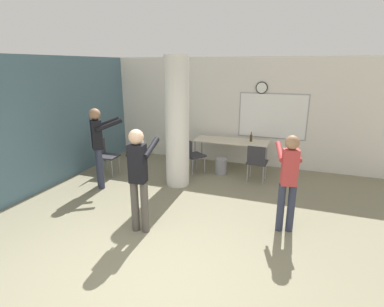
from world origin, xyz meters
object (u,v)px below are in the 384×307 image
Objects in this scene: person_playing_front at (139,173)px; person_watching_back at (99,142)px; chair_table_left at (192,154)px; chair_table_right at (257,160)px; person_playing_side at (289,176)px; bottle_on_table at (251,138)px; folding_table at (231,142)px; chair_by_left_wall at (106,154)px.

person_playing_front is 0.97× the size of person_watching_back.
chair_table_left and chair_table_right have the same top height.
person_playing_front is at bearing -159.76° from person_playing_side.
person_playing_front is (-2.19, -0.81, 0.06)m from person_playing_side.
bottle_on_table is 2.97m from person_playing_side.
chair_table_right is 0.50× the size of person_watching_back.
person_playing_front reaches higher than chair_table_left.
bottle_on_table is at bearing 9.20° from folding_table.
folding_table is at bearing 41.44° from chair_table_left.
person_playing_side is at bearing -40.40° from chair_table_left.
person_playing_side is 0.94× the size of person_playing_front.
person_playing_front reaches higher than chair_by_left_wall.
bottle_on_table is 0.28× the size of chair_by_left_wall.
chair_table_left is at bearing -138.56° from folding_table.
person_playing_front reaches higher than person_playing_side.
chair_table_left is 2.11m from chair_by_left_wall.
chair_table_right is at bearing 25.17° from person_watching_back.
person_playing_side reaches higher than folding_table.
person_playing_side is (1.04, -2.78, 0.10)m from bottle_on_table.
chair_table_right is (3.55, 0.74, 0.00)m from chair_by_left_wall.
chair_by_left_wall is 2.98m from person_playing_front.
folding_table is 3.15m from chair_by_left_wall.
person_playing_front is (-0.67, -3.51, 0.30)m from folding_table.
person_playing_side is at bearing -69.54° from bottle_on_table.
chair_table_left is 2.23m from person_watching_back.
chair_by_left_wall is 0.98m from person_watching_back.
person_watching_back reaches higher than chair_table_right.
person_playing_front is (0.14, -2.79, 0.49)m from chair_table_left.
chair_by_left_wall is at bearing -154.69° from bottle_on_table.
chair_table_left is 0.51× the size of person_playing_front.
chair_table_left is at bearing 20.96° from chair_by_left_wall.
chair_by_left_wall and chair_table_right have the same top height.
chair_by_left_wall reaches higher than folding_table.
folding_table is 0.52m from bottle_on_table.
chair_by_left_wall is 0.50× the size of person_watching_back.
person_watching_back is at bearing -141.50° from bottle_on_table.
chair_table_right is 0.51× the size of person_playing_front.
person_playing_side is (2.33, -1.99, 0.43)m from chair_table_left.
person_playing_side is 3.94m from person_watching_back.
bottle_on_table is 0.15× the size of person_playing_side.
person_watching_back reaches higher than chair_table_left.
chair_by_left_wall is 4.50m from person_playing_side.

